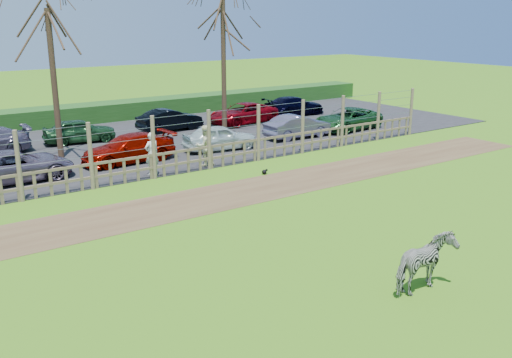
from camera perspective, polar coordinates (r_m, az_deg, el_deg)
ground at (r=16.28m, az=2.20°, el=-6.27°), size 120.00×120.00×0.00m
dirt_strip at (r=19.82m, az=-5.70°, el=-2.20°), size 34.00×2.80×0.01m
asphalt at (r=28.67m, az=-15.65°, el=3.00°), size 44.00×13.00×0.04m
hedge at (r=35.14m, az=-19.64°, el=5.86°), size 46.00×2.00×1.10m
fence at (r=22.61m, az=-10.15°, el=2.01°), size 30.16×0.16×2.50m
tree_mid at (r=26.48m, az=-19.84°, el=12.25°), size 4.80×4.80×6.83m
tree_right at (r=30.60m, az=-3.30°, el=14.22°), size 4.80×4.80×7.35m
zebra at (r=13.77m, az=16.58°, el=-8.13°), size 1.69×0.88×1.38m
visitor_a at (r=23.03m, az=-10.38°, el=2.51°), size 0.70×0.53×1.72m
visitor_b at (r=24.16m, az=-5.15°, el=3.34°), size 0.85×0.66×1.72m
crow at (r=23.04m, az=0.85°, el=0.72°), size 0.26×0.19×0.21m
car_2 at (r=23.70m, az=-22.94°, el=1.22°), size 4.37×2.11×1.20m
car_3 at (r=25.34m, az=-12.63°, el=3.00°), size 4.22×1.89×1.20m
car_4 at (r=27.10m, az=-3.65°, el=4.18°), size 3.68×1.88×1.20m
car_5 at (r=29.88m, az=4.19°, el=5.28°), size 3.68×1.37×1.20m
car_6 at (r=32.38m, az=9.14°, el=5.95°), size 4.51×2.45×1.20m
car_10 at (r=29.99m, az=-17.25°, el=4.64°), size 3.68×1.86×1.20m
car_11 at (r=32.04m, az=-8.62°, el=5.87°), size 3.70×1.44×1.20m
car_12 at (r=33.84m, az=-1.32°, el=6.57°), size 4.49×2.40×1.20m
car_13 at (r=36.81m, az=3.84°, el=7.31°), size 4.18×1.81×1.20m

